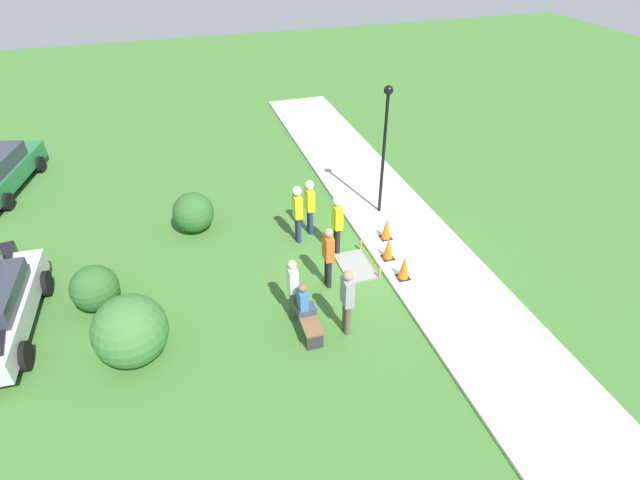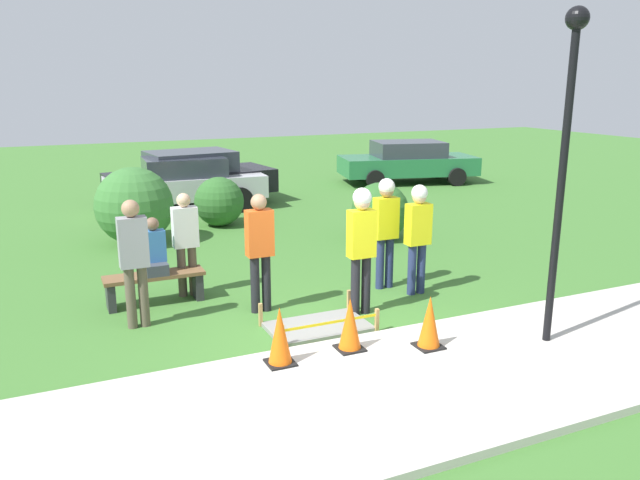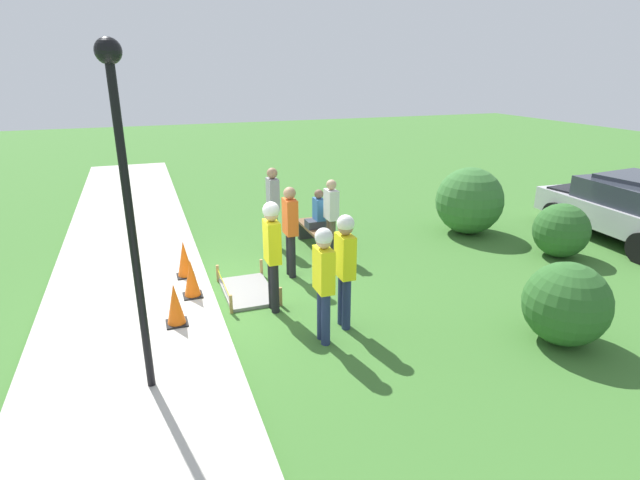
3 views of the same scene
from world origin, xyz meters
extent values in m
plane|color=#3D702D|center=(0.00, 0.00, 0.00)|extent=(60.00, 60.00, 0.00)
cube|color=#BCB7AD|center=(0.00, -1.46, 0.05)|extent=(28.00, 2.91, 0.10)
cube|color=gray|center=(-0.08, 0.63, 0.03)|extent=(1.43, 0.88, 0.06)
cube|color=tan|center=(-0.80, 0.19, 0.17)|extent=(0.05, 0.05, 0.34)
cube|color=tan|center=(0.63, 0.19, 0.17)|extent=(0.05, 0.05, 0.34)
cube|color=tan|center=(-0.80, 1.06, 0.17)|extent=(0.05, 0.05, 0.34)
cube|color=tan|center=(0.63, 1.06, 0.17)|extent=(0.05, 0.05, 0.34)
cube|color=yellow|center=(-0.08, 0.19, 0.26)|extent=(1.43, 0.00, 0.04)
cube|color=black|center=(-1.05, -0.40, 0.11)|extent=(0.34, 0.34, 0.02)
cone|color=orange|center=(-1.05, -0.40, 0.48)|extent=(0.29, 0.29, 0.71)
cube|color=black|center=(-0.08, -0.37, 0.11)|extent=(0.34, 0.34, 0.02)
cone|color=orange|center=(-0.08, -0.37, 0.46)|extent=(0.29, 0.29, 0.67)
cube|color=black|center=(0.88, -0.73, 0.11)|extent=(0.34, 0.34, 0.02)
cone|color=orange|center=(0.88, -0.73, 0.46)|extent=(0.29, 0.29, 0.67)
cube|color=#2D2D33|center=(-2.69, 2.65, 0.22)|extent=(0.12, 0.40, 0.44)
cube|color=#2D2D33|center=(-1.34, 2.65, 0.22)|extent=(0.12, 0.40, 0.44)
cube|color=brown|center=(-2.02, 2.65, 0.47)|extent=(1.55, 0.44, 0.06)
cube|color=#383D47|center=(-1.98, 2.65, 0.59)|extent=(0.34, 0.44, 0.18)
cube|color=#336BAD|center=(-1.98, 2.73, 0.93)|extent=(0.36, 0.20, 0.50)
sphere|color=brown|center=(-1.98, 2.73, 1.28)|extent=(0.21, 0.21, 0.21)
cylinder|color=navy|center=(1.61, 1.83, 0.44)|extent=(0.14, 0.14, 0.88)
cylinder|color=navy|center=(1.79, 1.83, 0.44)|extent=(0.14, 0.14, 0.88)
cube|color=yellow|center=(1.70, 1.83, 1.22)|extent=(0.40, 0.22, 0.69)
sphere|color=#A37A5B|center=(1.70, 1.83, 1.69)|extent=(0.24, 0.24, 0.24)
sphere|color=white|center=(1.70, 1.83, 1.76)|extent=(0.27, 0.27, 0.27)
cylinder|color=navy|center=(1.94, 1.36, 0.43)|extent=(0.14, 0.14, 0.85)
cylinder|color=navy|center=(2.12, 1.36, 0.43)|extent=(0.14, 0.14, 0.85)
cube|color=yellow|center=(2.03, 1.36, 1.19)|extent=(0.40, 0.22, 0.67)
sphere|color=tan|center=(2.03, 1.36, 1.64)|extent=(0.23, 0.23, 0.23)
sphere|color=white|center=(2.03, 1.36, 1.70)|extent=(0.26, 0.26, 0.26)
cylinder|color=black|center=(0.66, 0.91, 0.45)|extent=(0.14, 0.14, 0.90)
cylinder|color=black|center=(0.84, 0.91, 0.45)|extent=(0.14, 0.14, 0.90)
cube|color=yellow|center=(0.75, 0.91, 1.26)|extent=(0.40, 0.22, 0.71)
sphere|color=tan|center=(0.75, 0.91, 1.74)|extent=(0.24, 0.24, 0.24)
sphere|color=white|center=(0.75, 0.91, 1.80)|extent=(0.28, 0.28, 0.28)
cylinder|color=black|center=(-0.68, 1.63, 0.44)|extent=(0.14, 0.14, 0.89)
cylinder|color=black|center=(-0.50, 1.63, 0.44)|extent=(0.14, 0.14, 0.89)
cube|color=#E55B1E|center=(-0.59, 1.63, 1.24)|extent=(0.40, 0.22, 0.70)
sphere|color=#A37A5B|center=(-0.59, 1.63, 1.71)|extent=(0.24, 0.24, 0.24)
cylinder|color=brown|center=(-1.54, 2.82, 0.42)|extent=(0.14, 0.14, 0.83)
cylinder|color=brown|center=(-1.36, 2.82, 0.42)|extent=(0.14, 0.14, 0.83)
cube|color=silver|center=(-1.45, 2.82, 1.16)|extent=(0.40, 0.22, 0.66)
sphere|color=tan|center=(-1.45, 2.82, 1.60)|extent=(0.22, 0.22, 0.22)
cylinder|color=brown|center=(-2.50, 1.76, 0.45)|extent=(0.14, 0.14, 0.90)
cylinder|color=brown|center=(-2.32, 1.76, 0.45)|extent=(0.14, 0.14, 0.90)
cube|color=gray|center=(-2.41, 1.76, 1.26)|extent=(0.40, 0.22, 0.72)
sphere|color=#A37A5B|center=(-2.41, 1.76, 1.74)|extent=(0.24, 0.24, 0.24)
cylinder|color=black|center=(2.45, -1.18, 2.08)|extent=(0.10, 0.10, 3.97)
sphere|color=black|center=(2.45, -1.18, 4.16)|extent=(0.28, 0.28, 0.28)
cube|color=#BCBCC1|center=(0.06, 9.82, 0.64)|extent=(4.29, 1.91, 0.59)
cube|color=#2D333D|center=(0.06, 9.82, 1.19)|extent=(2.18, 1.60, 0.51)
cylinder|color=black|center=(1.40, 10.61, 0.34)|extent=(0.69, 0.27, 0.68)
cylinder|color=black|center=(1.32, 8.90, 0.34)|extent=(0.69, 0.27, 0.68)
cylinder|color=black|center=(-1.21, 10.74, 0.34)|extent=(0.69, 0.27, 0.68)
cylinder|color=black|center=(-1.29, 9.03, 0.34)|extent=(0.69, 0.27, 0.68)
cube|color=#236B3D|center=(8.05, 11.31, 0.60)|extent=(4.89, 2.90, 0.60)
cube|color=#2D333D|center=(8.05, 11.31, 1.16)|extent=(2.61, 2.15, 0.51)
cylinder|color=black|center=(9.65, 11.90, 0.30)|extent=(0.64, 0.37, 0.60)
cylinder|color=black|center=(9.22, 10.06, 0.30)|extent=(0.64, 0.37, 0.60)
cylinder|color=black|center=(6.89, 12.56, 0.30)|extent=(0.64, 0.37, 0.60)
cylinder|color=black|center=(6.45, 10.71, 0.30)|extent=(0.64, 0.37, 0.60)
cube|color=black|center=(0.34, 10.33, 0.66)|extent=(4.73, 2.40, 0.65)
cube|color=#2D333D|center=(0.34, 10.33, 1.26)|extent=(2.45, 1.91, 0.55)
cylinder|color=black|center=(1.63, 11.43, 0.33)|extent=(0.69, 0.32, 0.66)
cylinder|color=black|center=(1.85, 9.57, 0.33)|extent=(0.69, 0.32, 0.66)
cylinder|color=black|center=(-1.17, 11.09, 0.33)|extent=(0.69, 0.32, 0.66)
cylinder|color=black|center=(-0.94, 9.23, 0.33)|extent=(0.69, 0.32, 0.66)
sphere|color=#2D6028|center=(3.28, 4.79, 0.64)|extent=(1.28, 1.28, 1.28)
sphere|color=#2D6028|center=(0.38, 7.55, 0.60)|extent=(1.20, 1.20, 1.20)
sphere|color=#387033|center=(-1.73, 6.65, 0.83)|extent=(1.67, 1.67, 1.67)
camera|label=1|loc=(-10.59, 5.02, 8.81)|focal=28.00mm
camera|label=2|loc=(-3.47, -6.98, 3.47)|focal=35.00mm
camera|label=3|loc=(8.37, -1.00, 4.01)|focal=28.00mm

